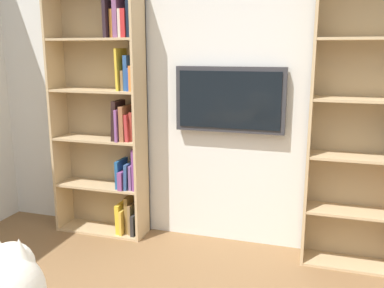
# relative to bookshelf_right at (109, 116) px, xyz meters

# --- Properties ---
(wall_back) EXTENTS (4.52, 0.06, 2.70)m
(wall_back) POSITION_rel_bookshelf_right_xyz_m (-1.03, -0.17, 0.28)
(wall_back) COLOR silver
(wall_back) RESTS_ON ground
(bookshelf_right) EXTENTS (0.83, 0.28, 2.17)m
(bookshelf_right) POSITION_rel_bookshelf_right_xyz_m (0.00, 0.00, 0.00)
(bookshelf_right) COLOR tan
(bookshelf_right) RESTS_ON ground
(wall_mounted_tv) EXTENTS (0.90, 0.07, 0.53)m
(wall_mounted_tv) POSITION_rel_bookshelf_right_xyz_m (-1.06, -0.08, 0.17)
(wall_mounted_tv) COLOR #333338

